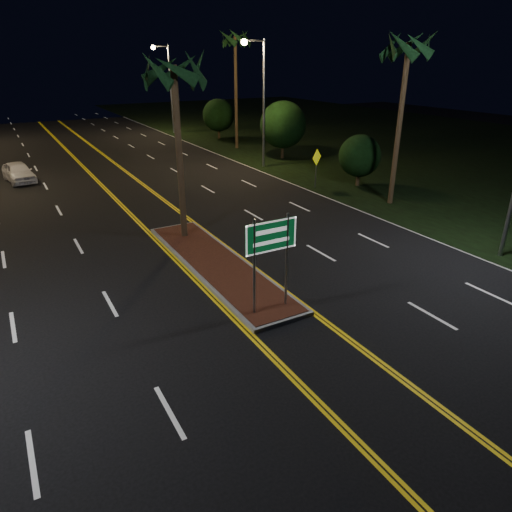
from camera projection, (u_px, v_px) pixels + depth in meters
ground at (321, 356)px, 12.90m from camera, size 120.00×120.00×0.00m
grass_right at (409, 141)px, 46.40m from camera, size 40.00×110.00×0.01m
median_island at (217, 264)px, 18.46m from camera, size 2.25×10.25×0.17m
highway_sign at (271, 245)px, 14.18m from camera, size 1.80×0.08×3.20m
streetlight_right_mid at (259, 89)px, 33.00m from camera, size 1.91×0.44×9.00m
streetlight_right_far at (167, 79)px, 48.96m from camera, size 1.91×0.44×9.00m
palm_median at (174, 71)px, 18.38m from camera, size 2.40×2.40×8.30m
palm_right_near at (409, 48)px, 23.25m from camera, size 2.40×2.40×9.30m
palm_right_far at (235, 40)px, 38.98m from camera, size 2.40×2.40×10.30m
shrub_near at (360, 156)px, 29.40m from camera, size 2.70×2.70×3.30m
shrub_mid at (283, 125)px, 37.29m from camera, size 3.78×3.78×4.62m
shrub_far at (218, 115)px, 46.93m from camera, size 3.24×3.24×3.96m
car_near at (18, 170)px, 30.79m from camera, size 2.70×4.88×1.54m
warning_sign at (316, 163)px, 29.10m from camera, size 0.96×0.46×2.47m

